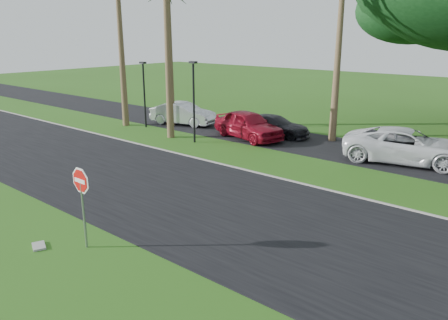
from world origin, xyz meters
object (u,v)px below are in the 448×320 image
at_px(stop_sign_near, 82,191).
at_px(car_red, 248,125).
at_px(car_silver, 183,114).
at_px(car_dark, 274,126).
at_px(car_minivan, 406,146).

bearing_deg(stop_sign_near, car_red, 108.12).
xyz_separation_m(stop_sign_near, car_silver, (-10.61, 14.69, -1.02)).
height_order(car_silver, car_red, car_red).
bearing_deg(stop_sign_near, car_dark, 103.49).
distance_m(car_red, car_minivan, 9.03).
xyz_separation_m(car_red, car_dark, (0.88, 1.53, -0.20)).
bearing_deg(car_dark, stop_sign_near, -177.63).
distance_m(stop_sign_near, car_minivan, 15.78).
bearing_deg(car_dark, car_silver, 88.02).
bearing_deg(car_red, stop_sign_near, -147.98).
relative_size(stop_sign_near, car_minivan, 0.44).
relative_size(car_silver, car_minivan, 0.77).
xyz_separation_m(car_red, car_minivan, (8.99, 0.88, -0.01)).
bearing_deg(car_silver, stop_sign_near, -158.39).
height_order(car_silver, car_minivan, car_minivan).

